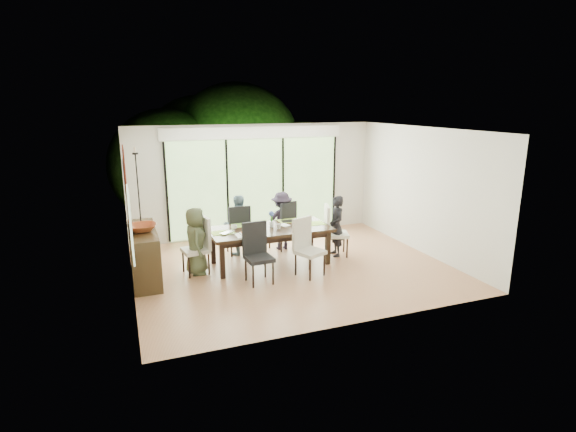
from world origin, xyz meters
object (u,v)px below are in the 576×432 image
object	(u,v)px
chair_right_end	(337,230)
chair_near_right	(310,248)
person_left_end	(196,241)
cup_a	(234,227)
sideboard	(144,254)
bowl	(142,228)
laptop	(229,233)
chair_far_left	(238,229)
person_far_right	(282,221)
person_far_left	(238,225)
cup_b	(279,226)
chair_far_right	(281,225)
chair_left_end	(195,246)
vase	(272,224)
table_top	(270,229)
cup_c	(305,221)
person_right_end	(336,226)
chair_near_left	(259,254)

from	to	relation	value
chair_right_end	chair_near_right	bearing A→B (deg)	148.43
person_left_end	cup_a	distance (m)	0.81
sideboard	bowl	size ratio (longest dim) A/B	3.36
laptop	sideboard	xyz separation A→B (m)	(-1.57, 0.17, -0.29)
chair_far_left	person_far_right	distance (m)	1.00
person_far_right	cup_a	distance (m)	1.43
person_far_left	cup_b	bearing A→B (deg)	116.31
chair_far_left	cup_a	xyz separation A→B (m)	(-0.25, -0.70, 0.25)
chair_far_right	cup_a	world-z (taller)	chair_far_right
chair_left_end	sideboard	world-z (taller)	chair_left_end
chair_right_end	chair_far_left	size ratio (longest dim) A/B	1.00
chair_far_right	sideboard	xyz separation A→B (m)	(-2.97, -0.78, -0.08)
vase	person_left_end	bearing A→B (deg)	-178.13
person_far_left	bowl	size ratio (longest dim) A/B	2.58
chair_near_right	bowl	world-z (taller)	chair_near_right
cup_a	sideboard	bearing A→B (deg)	-177.44
vase	cup_b	distance (m)	0.18
laptop	chair_right_end	bearing A→B (deg)	-33.67
laptop	bowl	xyz separation A→B (m)	(-1.57, 0.07, 0.24)
chair_far_left	person_far_right	size ratio (longest dim) A/B	0.85
person_far_left	laptop	xyz separation A→B (m)	(-0.40, -0.93, 0.12)
table_top	chair_left_end	world-z (taller)	chair_left_end
chair_right_end	cup_c	world-z (taller)	chair_right_end
chair_right_end	chair_far_right	xyz separation A→B (m)	(-0.95, 0.85, 0.00)
chair_left_end	sideboard	distance (m)	0.93
vase	laptop	world-z (taller)	vase
table_top	chair_far_right	bearing A→B (deg)	57.09
chair_right_end	person_left_end	size ratio (longest dim) A/B	0.85
chair_right_end	vase	xyz separation A→B (m)	(-1.45, 0.05, 0.26)
chair_far_right	sideboard	distance (m)	3.07
person_far_right	chair_far_left	bearing A→B (deg)	3.79
chair_far_left	person_right_end	size ratio (longest dim) A/B	0.85
chair_near_left	person_far_right	size ratio (longest dim) A/B	0.85
cup_b	cup_a	bearing A→B (deg)	163.61
person_right_end	person_far_left	bearing A→B (deg)	-106.80
person_right_end	laptop	bearing A→B (deg)	-81.07
chair_far_right	laptop	bearing A→B (deg)	9.65
chair_far_right	person_right_end	xyz separation A→B (m)	(0.93, -0.85, 0.10)
cup_c	bowl	xyz separation A→B (m)	(-3.22, -0.13, 0.21)
person_left_end	person_right_end	xyz separation A→B (m)	(2.96, 0.00, 0.00)
cup_b	sideboard	size ratio (longest dim) A/B	0.06
cup_a	cup_c	bearing A→B (deg)	-1.91
chair_left_end	person_right_end	distance (m)	2.98
chair_far_left	person_far_right	world-z (taller)	person_far_right
chair_near_left	chair_far_left	bearing A→B (deg)	84.40
person_far_right	sideboard	bearing A→B (deg)	19.23
person_right_end	sideboard	distance (m)	3.91
chair_near_right	laptop	distance (m)	1.57
table_top	bowl	distance (m)	2.44
vase	sideboard	xyz separation A→B (m)	(-2.47, 0.02, -0.34)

